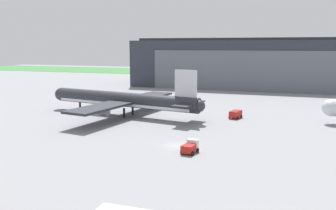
{
  "coord_description": "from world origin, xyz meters",
  "views": [
    {
      "loc": [
        18.58,
        -61.11,
        18.32
      ],
      "look_at": [
        -6.65,
        14.43,
        4.98
      ],
      "focal_mm": 38.42,
      "sensor_mm": 36.0,
      "label": 1
    }
  ],
  "objects_px": {
    "maintenance_hangar": "(248,64)",
    "stair_truck": "(236,114)",
    "airliner_far_left": "(123,100)",
    "ops_van": "(190,147)"
  },
  "relations": [
    {
      "from": "stair_truck",
      "to": "maintenance_hangar",
      "type": "bearing_deg",
      "value": 93.9
    },
    {
      "from": "airliner_far_left",
      "to": "stair_truck",
      "type": "relative_size",
      "value": 10.82
    },
    {
      "from": "airliner_far_left",
      "to": "stair_truck",
      "type": "bearing_deg",
      "value": 11.85
    },
    {
      "from": "maintenance_hangar",
      "to": "ops_van",
      "type": "bearing_deg",
      "value": -89.17
    },
    {
      "from": "airliner_far_left",
      "to": "ops_van",
      "type": "xyz_separation_m",
      "value": [
        25.09,
        -26.29,
        -3.12
      ]
    },
    {
      "from": "maintenance_hangar",
      "to": "stair_truck",
      "type": "xyz_separation_m",
      "value": [
        4.72,
        -69.35,
        -9.11
      ]
    },
    {
      "from": "stair_truck",
      "to": "ops_van",
      "type": "distance_m",
      "value": 32.4
    },
    {
      "from": "stair_truck",
      "to": "ops_van",
      "type": "xyz_separation_m",
      "value": [
        -3.25,
        -32.24,
        -0.09
      ]
    },
    {
      "from": "airliner_far_left",
      "to": "stair_truck",
      "type": "xyz_separation_m",
      "value": [
        28.34,
        5.94,
        -3.03
      ]
    },
    {
      "from": "maintenance_hangar",
      "to": "airliner_far_left",
      "type": "height_order",
      "value": "maintenance_hangar"
    }
  ]
}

